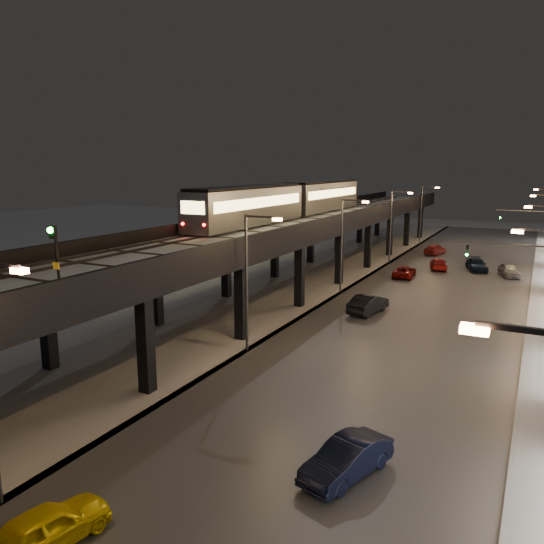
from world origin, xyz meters
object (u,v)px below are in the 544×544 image
at_px(car_mid_silver, 404,272).
at_px(car_far_white, 435,250).
at_px(car_taxi, 48,528).
at_px(car_onc_silver, 347,460).
at_px(car_onc_white, 477,265).
at_px(car_mid_dark, 438,264).
at_px(subway_train, 291,200).
at_px(rail_signal, 55,246).
at_px(car_onc_red, 509,271).
at_px(car_near_white, 368,304).

height_order(car_mid_silver, car_far_white, car_far_white).
height_order(car_taxi, car_onc_silver, car_onc_silver).
relative_size(car_taxi, car_onc_white, 0.87).
height_order(car_mid_dark, car_far_white, car_far_white).
xyz_separation_m(subway_train, car_onc_silver, (18.37, -34.28, -7.68)).
relative_size(car_mid_dark, car_onc_white, 0.95).
bearing_deg(car_onc_silver, car_onc_white, 108.21).
distance_m(rail_signal, car_far_white, 59.67).
relative_size(car_onc_silver, car_onc_red, 1.05).
height_order(car_near_white, car_onc_silver, car_near_white).
distance_m(car_taxi, car_onc_red, 53.66).
distance_m(car_mid_silver, car_mid_dark, 6.83).
xyz_separation_m(car_mid_dark, car_onc_white, (4.09, 1.21, 0.03)).
relative_size(car_far_white, car_onc_red, 1.03).
distance_m(car_mid_dark, car_onc_red, 7.69).
bearing_deg(car_mid_dark, car_mid_silver, 55.42).
relative_size(subway_train, car_onc_silver, 8.35).
xyz_separation_m(car_taxi, car_far_white, (0.50, 64.17, 0.04)).
relative_size(car_onc_silver, car_onc_white, 0.94).
bearing_deg(rail_signal, subway_train, 99.79).
distance_m(car_mid_silver, car_onc_white, 10.05).
bearing_deg(car_mid_silver, car_near_white, 88.72).
xyz_separation_m(subway_train, car_taxi, (11.21, -42.35, -7.70)).
height_order(car_far_white, car_onc_silver, car_far_white).
bearing_deg(car_onc_silver, rail_signal, -148.96).
height_order(car_taxi, car_onc_white, car_taxi).
xyz_separation_m(car_mid_silver, car_onc_white, (6.61, 7.57, 0.06)).
distance_m(subway_train, car_mid_silver, 14.65).
relative_size(car_taxi, car_mid_dark, 0.91).
bearing_deg(car_onc_silver, car_onc_red, 103.66).
bearing_deg(car_far_white, subway_train, 75.62).
bearing_deg(car_far_white, rail_signal, 98.68).
xyz_separation_m(car_taxi, car_near_white, (1.00, 31.26, 0.08)).
distance_m(car_far_white, car_onc_white, 11.51).
bearing_deg(rail_signal, car_mid_silver, 83.04).
xyz_separation_m(car_mid_dark, car_onc_silver, (4.36, -45.32, 0.08)).
xyz_separation_m(subway_train, car_near_white, (12.21, -11.09, -7.63)).
distance_m(subway_train, car_mid_dark, 19.45).
bearing_deg(car_taxi, car_onc_white, -86.54).
bearing_deg(car_far_white, car_onc_white, 137.61).
bearing_deg(car_far_white, car_taxi, 103.38).
relative_size(car_mid_silver, car_onc_silver, 1.02).
height_order(car_far_white, car_onc_red, car_far_white).
xyz_separation_m(car_near_white, car_onc_red, (9.46, 21.38, -0.06)).
relative_size(rail_signal, car_taxi, 0.72).
height_order(car_onc_silver, car_onc_red, car_onc_silver).
relative_size(car_mid_silver, car_mid_dark, 1.00).
relative_size(rail_signal, car_onc_white, 0.63).
relative_size(car_taxi, car_far_white, 0.95).
xyz_separation_m(car_taxi, car_onc_silver, (7.17, 8.06, 0.03)).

